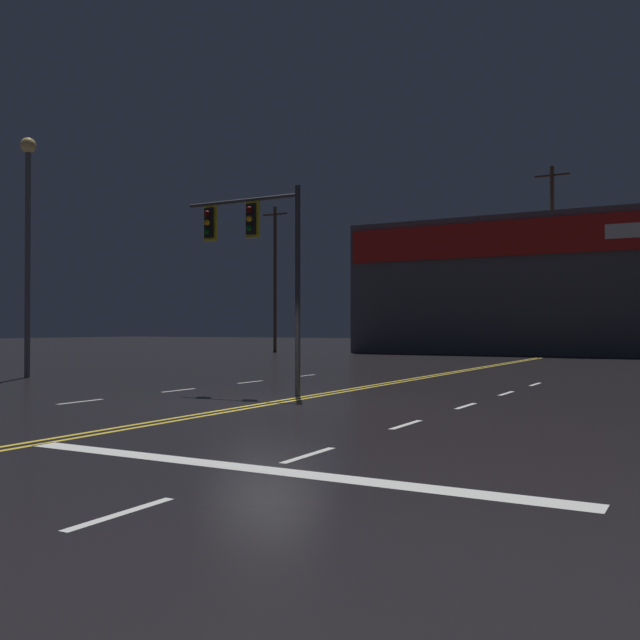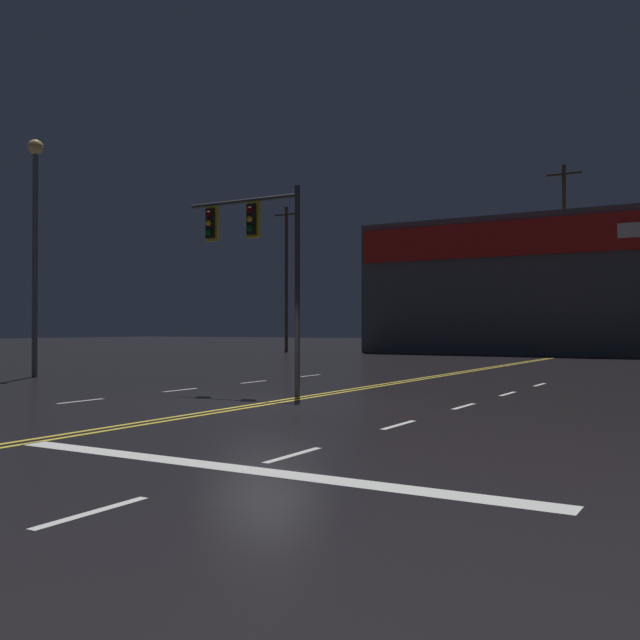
# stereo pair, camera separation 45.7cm
# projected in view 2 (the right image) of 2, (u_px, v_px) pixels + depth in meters

# --- Properties ---
(ground_plane) EXTENTS (200.00, 200.00, 0.00)m
(ground_plane) POSITION_uv_depth(u_px,v_px,m) (266.00, 404.00, 16.77)
(ground_plane) COLOR black
(road_markings) EXTENTS (12.56, 60.00, 0.01)m
(road_markings) POSITION_uv_depth(u_px,v_px,m) (263.00, 410.00, 15.48)
(road_markings) COLOR gold
(road_markings) RESTS_ON ground
(traffic_signal_median) EXTENTS (3.63, 0.36, 5.53)m
(traffic_signal_median) POSITION_uv_depth(u_px,v_px,m) (252.00, 240.00, 19.37)
(traffic_signal_median) COLOR #38383D
(traffic_signal_median) RESTS_ON ground
(streetlight_near_left) EXTENTS (0.56, 0.56, 8.70)m
(streetlight_near_left) POSITION_uv_depth(u_px,v_px,m) (35.00, 223.00, 26.05)
(streetlight_near_left) COLOR #59595E
(streetlight_near_left) RESTS_ON ground
(building_backdrop) EXTENTS (28.31, 10.23, 9.31)m
(building_backdrop) POSITION_uv_depth(u_px,v_px,m) (576.00, 286.00, 49.26)
(building_backdrop) COLOR #4C4C51
(building_backdrop) RESTS_ON ground
(utility_pole_row) EXTENTS (45.99, 0.26, 12.24)m
(utility_pole_row) POSITION_uv_depth(u_px,v_px,m) (581.00, 259.00, 44.92)
(utility_pole_row) COLOR #4C3828
(utility_pole_row) RESTS_ON ground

